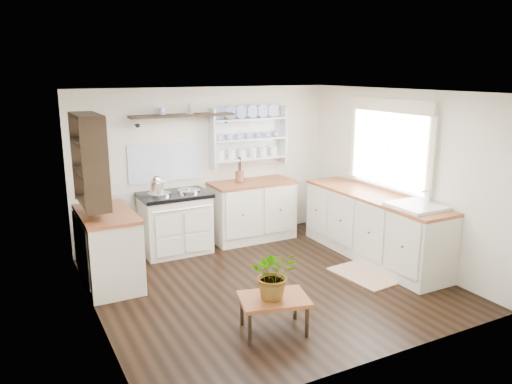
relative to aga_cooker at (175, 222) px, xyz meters
The scene contains 19 objects.
floor 1.75m from the aga_cooker, 67.99° to the right, with size 4.00×3.80×0.01m, color black.
wall_back 1.01m from the aga_cooker, 27.51° to the left, with size 4.00×0.02×2.30m, color silver.
wall_right 3.15m from the aga_cooker, 30.79° to the right, with size 0.02×3.80×2.30m, color silver.
wall_left 2.20m from the aga_cooker, 131.02° to the right, with size 0.02×3.80×2.30m, color silver.
ceiling 2.52m from the aga_cooker, 67.99° to the right, with size 4.00×3.80×0.01m, color white.
window 3.15m from the aga_cooker, 28.79° to the right, with size 0.08×1.55×1.22m.
aga_cooker is the anchor object (origin of this frame).
back_cabinets 1.23m from the aga_cooker, ahead, with size 1.27×0.63×0.90m.
right_cabinets 2.76m from the aga_cooker, 32.19° to the right, with size 0.62×2.43×0.90m.
belfast_sink 3.24m from the aga_cooker, 43.55° to the right, with size 0.55×0.60×0.45m.
left_cabinets 1.26m from the aga_cooker, 147.85° to the right, with size 0.62×1.13×0.90m.
plate_rack 1.73m from the aga_cooker, 12.88° to the left, with size 1.20×0.22×0.90m.
high_shelf 1.50m from the aga_cooker, 41.52° to the left, with size 1.50×0.29×0.16m.
left_shelving 1.77m from the aga_cooker, 150.95° to the right, with size 0.28×0.80×1.05m, color black.
kettle 0.68m from the aga_cooker, 156.86° to the right, with size 0.19×0.19×0.23m, color silver, non-canonical shape.
utensil_crock 1.20m from the aga_cooker, ahead, with size 0.13×0.13×0.15m, color brown.
center_table 2.60m from the aga_cooker, 87.11° to the right, with size 0.76×0.63×0.36m.
potted_plant 2.60m from the aga_cooker, 87.11° to the right, with size 0.45×0.39×0.50m, color #3F7233.
floor_rug 2.70m from the aga_cooker, 46.37° to the right, with size 0.55×0.85×0.02m, color #A07C5D.
Camera 1 is at (-2.75, -4.94, 2.53)m, focal length 35.00 mm.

